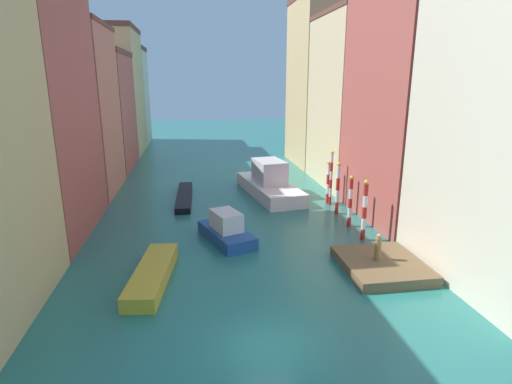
{
  "coord_description": "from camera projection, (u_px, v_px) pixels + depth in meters",
  "views": [
    {
      "loc": [
        -2.76,
        -14.45,
        10.66
      ],
      "look_at": [
        2.35,
        18.69,
        1.5
      ],
      "focal_mm": 28.79,
      "sensor_mm": 36.0,
      "label": 1
    }
  ],
  "objects": [
    {
      "name": "building_left_3",
      "position": [
        97.0,
        111.0,
        49.68
      ],
      "size": [
        7.88,
        12.12,
        14.11
      ],
      "color": "#B25147",
      "rests_on": "ground"
    },
    {
      "name": "building_left_4",
      "position": [
        113.0,
        91.0,
        60.52
      ],
      "size": [
        7.88,
        11.92,
        18.13
      ],
      "color": "#DBB77A",
      "rests_on": "ground"
    },
    {
      "name": "motorboat_0",
      "position": [
        226.0,
        230.0,
        28.02
      ],
      "size": [
        3.83,
        5.63,
        2.09
      ],
      "color": "#234C93",
      "rests_on": "ground"
    },
    {
      "name": "building_right_2",
      "position": [
        359.0,
        101.0,
        41.94
      ],
      "size": [
        7.88,
        11.2,
        17.21
      ],
      "color": "beige",
      "rests_on": "ground"
    },
    {
      "name": "building_right_3",
      "position": [
        325.0,
        82.0,
        52.2
      ],
      "size": [
        7.88,
        11.15,
        20.83
      ],
      "color": "#DBB77A",
      "rests_on": "ground"
    },
    {
      "name": "building_left_1",
      "position": [
        18.0,
        100.0,
        27.31
      ],
      "size": [
        7.88,
        12.15,
        18.72
      ],
      "color": "#B25147",
      "rests_on": "ground"
    },
    {
      "name": "mooring_pole_3",
      "position": [
        331.0,
        178.0,
        35.64
      ],
      "size": [
        0.27,
        0.27,
        4.8
      ],
      "color": "red",
      "rests_on": "ground"
    },
    {
      "name": "person_on_dock",
      "position": [
        378.0,
        248.0,
        23.62
      ],
      "size": [
        0.36,
        0.36,
        1.6
      ],
      "color": "olive",
      "rests_on": "waterfront_dock"
    },
    {
      "name": "building_left_5",
      "position": [
        124.0,
        96.0,
        70.49
      ],
      "size": [
        7.88,
        8.4,
        16.13
      ],
      "color": "beige",
      "rests_on": "ground"
    },
    {
      "name": "mooring_pole_0",
      "position": [
        365.0,
        210.0,
        27.75
      ],
      "size": [
        0.33,
        0.33,
        4.27
      ],
      "color": "red",
      "rests_on": "ground"
    },
    {
      "name": "building_right_1",
      "position": [
        418.0,
        89.0,
        30.88
      ],
      "size": [
        7.88,
        11.39,
        20.02
      ],
      "color": "#B25147",
      "rests_on": "ground"
    },
    {
      "name": "ground_plane",
      "position": [
        223.0,
        192.0,
        40.35
      ],
      "size": [
        154.0,
        154.0,
        0.0
      ],
      "primitive_type": "plane",
      "color": "#28756B"
    },
    {
      "name": "motorboat_1",
      "position": [
        153.0,
        274.0,
        22.44
      ],
      "size": [
        2.56,
        6.98,
        0.8
      ],
      "color": "gold",
      "rests_on": "ground"
    },
    {
      "name": "mooring_pole_4",
      "position": [
        328.0,
        182.0,
        36.31
      ],
      "size": [
        0.38,
        0.38,
        3.87
      ],
      "color": "red",
      "rests_on": "ground"
    },
    {
      "name": "waterfront_dock",
      "position": [
        382.0,
        265.0,
        23.78
      ],
      "size": [
        4.49,
        5.13,
        0.59
      ],
      "color": "brown",
      "rests_on": "ground"
    },
    {
      "name": "building_left_2",
      "position": [
        69.0,
        110.0,
        38.59
      ],
      "size": [
        7.88,
        10.22,
        15.79
      ],
      "color": "#C6705B",
      "rests_on": "ground"
    },
    {
      "name": "vaporetto_white",
      "position": [
        269.0,
        183.0,
        39.19
      ],
      "size": [
        5.17,
        10.97,
        3.37
      ],
      "color": "white",
      "rests_on": "ground"
    },
    {
      "name": "mooring_pole_2",
      "position": [
        338.0,
        188.0,
        33.3
      ],
      "size": [
        0.32,
        0.32,
        4.31
      ],
      "color": "red",
      "rests_on": "ground"
    },
    {
      "name": "gondola_black",
      "position": [
        184.0,
        197.0,
        37.89
      ],
      "size": [
        1.48,
        9.18,
        0.53
      ],
      "color": "black",
      "rests_on": "ground"
    },
    {
      "name": "mooring_pole_1",
      "position": [
        350.0,
        201.0,
        30.42
      ],
      "size": [
        0.31,
        0.31,
        3.93
      ],
      "color": "red",
      "rests_on": "ground"
    }
  ]
}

